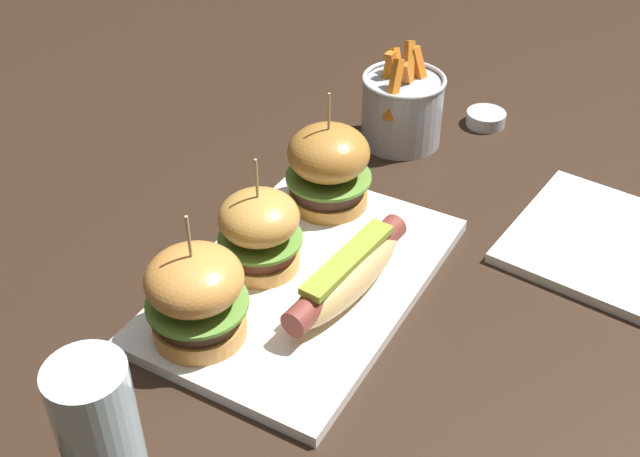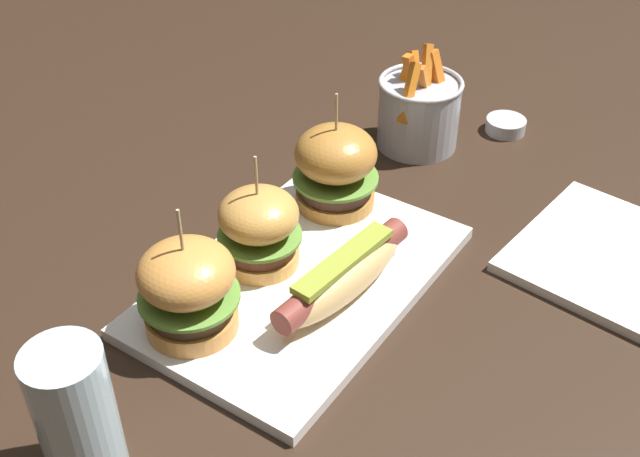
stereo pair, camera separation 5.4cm
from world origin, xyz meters
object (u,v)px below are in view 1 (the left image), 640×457
(platter_main, at_px, (304,281))
(slider_left, at_px, (196,295))
(hot_dog, at_px, (347,275))
(fries_bucket, at_px, (402,108))
(side_plate, at_px, (609,245))
(water_glass, at_px, (99,429))
(slider_center, at_px, (260,231))
(slider_right, at_px, (329,166))
(sauce_ramekin, at_px, (486,118))

(platter_main, xyz_separation_m, slider_left, (-0.12, 0.04, 0.06))
(hot_dog, relative_size, fries_bucket, 1.37)
(slider_left, xyz_separation_m, side_plate, (0.35, -0.32, -0.06))
(hot_dog, distance_m, water_glass, 0.30)
(slider_left, height_order, fries_bucket, slider_left)
(slider_left, relative_size, fries_bucket, 1.01)
(slider_center, bearing_deg, hot_dog, -87.92)
(platter_main, distance_m, slider_left, 0.14)
(fries_bucket, height_order, water_glass, fries_bucket)
(slider_center, distance_m, water_glass, 0.28)
(slider_center, height_order, slider_right, slider_right)
(side_plate, distance_m, water_glass, 0.59)
(hot_dog, relative_size, slider_right, 1.32)
(slider_center, height_order, sauce_ramekin, slider_center)
(slider_left, distance_m, fries_bucket, 0.45)
(slider_right, relative_size, fries_bucket, 1.04)
(hot_dog, distance_m, slider_left, 0.16)
(platter_main, xyz_separation_m, side_plate, (0.23, -0.27, -0.00))
(slider_right, bearing_deg, slider_center, 177.02)
(slider_center, distance_m, fries_bucket, 0.33)
(slider_left, height_order, side_plate, slider_left)
(platter_main, xyz_separation_m, water_glass, (-0.29, 0.02, 0.06))
(slider_left, xyz_separation_m, water_glass, (-0.17, -0.03, 0.00))
(water_glass, bearing_deg, platter_main, -3.25)
(water_glass, bearing_deg, sauce_ramekin, -5.32)
(platter_main, bearing_deg, slider_center, 96.68)
(slider_right, bearing_deg, slider_left, 179.42)
(platter_main, relative_size, water_glass, 2.69)
(hot_dog, bearing_deg, slider_center, 92.08)
(fries_bucket, distance_m, side_plate, 0.33)
(side_plate, height_order, water_glass, water_glass)
(hot_dog, xyz_separation_m, side_plate, (0.23, -0.22, -0.03))
(sauce_ramekin, xyz_separation_m, side_plate, (-0.20, -0.22, -0.00))
(slider_left, bearing_deg, slider_right, -0.58)
(platter_main, relative_size, hot_dog, 1.85)
(side_plate, bearing_deg, water_glass, 150.81)
(slider_left, xyz_separation_m, slider_center, (0.12, 0.00, -0.00))
(platter_main, xyz_separation_m, fries_bucket, (0.33, 0.04, 0.04))
(hot_dog, xyz_separation_m, water_glass, (-0.29, 0.07, 0.03))
(hot_dog, xyz_separation_m, fries_bucket, (0.33, 0.09, 0.01))
(slider_center, relative_size, fries_bucket, 0.96)
(slider_center, bearing_deg, fries_bucket, -2.09)
(slider_center, bearing_deg, water_glass, -173.32)
(platter_main, xyz_separation_m, slider_right, (0.13, 0.04, 0.06))
(hot_dog, xyz_separation_m, slider_center, (-0.00, 0.10, 0.02))
(water_glass, bearing_deg, slider_center, 6.68)
(slider_right, height_order, fries_bucket, slider_right)
(hot_dog, height_order, fries_bucket, fries_bucket)
(sauce_ramekin, bearing_deg, side_plate, -132.34)
(hot_dog, height_order, sauce_ramekin, hot_dog)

